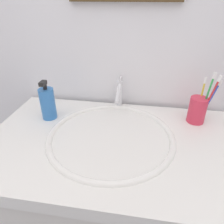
{
  "coord_description": "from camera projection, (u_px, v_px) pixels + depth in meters",
  "views": [
    {
      "loc": [
        0.1,
        -0.61,
        1.32
      ],
      "look_at": [
        -0.01,
        0.05,
        0.93
      ],
      "focal_mm": 33.39,
      "sensor_mm": 36.0,
      "label": 1
    }
  ],
  "objects": [
    {
      "name": "toothbrush_blue",
      "position": [
        211.0,
        99.0,
        0.82
      ],
      "size": [
        0.05,
        0.02,
        0.19
      ],
      "color": "blue",
      "rests_on": "toothbrush_cup"
    },
    {
      "name": "tiled_wall_back",
      "position": [
        125.0,
        25.0,
        0.88
      ],
      "size": [
        2.15,
        0.04,
        2.4
      ],
      "primitive_type": "cube",
      "color": "silver",
      "rests_on": "ground"
    },
    {
      "name": "vanity_counter",
      "position": [
        112.0,
        211.0,
        0.98
      ],
      "size": [
        0.95,
        0.58,
        0.84
      ],
      "color": "silver",
      "rests_on": "ground"
    },
    {
      "name": "toothbrush_yellow",
      "position": [
        201.0,
        96.0,
        0.85
      ],
      "size": [
        0.02,
        0.04,
        0.18
      ],
      "color": "yellow",
      "rests_on": "toothbrush_cup"
    },
    {
      "name": "soap_dispenser",
      "position": [
        48.0,
        103.0,
        0.87
      ],
      "size": [
        0.06,
        0.06,
        0.17
      ],
      "color": "#3372BF",
      "rests_on": "vanity_counter"
    },
    {
      "name": "sink_basin",
      "position": [
        111.0,
        144.0,
        0.8
      ],
      "size": [
        0.48,
        0.48,
        0.1
      ],
      "color": "white",
      "rests_on": "vanity_counter"
    },
    {
      "name": "toothbrush_red",
      "position": [
        210.0,
        97.0,
        0.81
      ],
      "size": [
        0.05,
        0.03,
        0.21
      ],
      "color": "red",
      "rests_on": "toothbrush_cup"
    },
    {
      "name": "toothbrush_cup",
      "position": [
        197.0,
        110.0,
        0.85
      ],
      "size": [
        0.07,
        0.07,
        0.11
      ],
      "primitive_type": "cylinder",
      "color": "#D8334C",
      "rests_on": "vanity_counter"
    },
    {
      "name": "toothbrush_green",
      "position": [
        207.0,
        95.0,
        0.82
      ],
      "size": [
        0.03,
        0.01,
        0.21
      ],
      "color": "green",
      "rests_on": "toothbrush_cup"
    },
    {
      "name": "faucet",
      "position": [
        119.0,
        93.0,
        0.95
      ],
      "size": [
        0.02,
        0.14,
        0.14
      ],
      "color": "silver",
      "rests_on": "sink_basin"
    }
  ]
}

